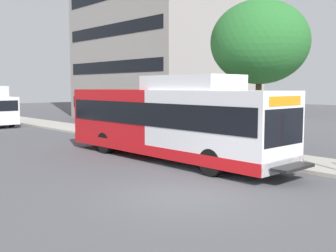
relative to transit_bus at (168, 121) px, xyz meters
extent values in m
plane|color=#4C4C51|center=(-3.73, 3.22, -1.70)|extent=(120.00, 120.00, 0.00)
cube|color=#A8A399|center=(3.27, 1.22, -1.63)|extent=(3.00, 56.00, 0.14)
cube|color=white|center=(0.00, -2.82, -0.02)|extent=(2.54, 5.80, 2.73)
cube|color=red|center=(0.00, 2.98, -0.02)|extent=(2.54, 5.80, 2.73)
cube|color=red|center=(0.00, 0.08, -1.16)|extent=(2.57, 11.60, 0.44)
cube|color=black|center=(0.00, 0.08, 0.35)|extent=(2.58, 11.25, 0.96)
cube|color=black|center=(0.00, -5.68, 0.15)|extent=(2.34, 0.10, 1.24)
cube|color=orange|center=(0.00, -5.69, 1.02)|extent=(1.91, 0.08, 0.32)
cube|color=white|center=(0.00, -1.37, 1.65)|extent=(2.16, 4.06, 0.60)
cube|color=black|center=(0.00, -6.07, -1.15)|extent=(1.78, 0.60, 0.10)
cylinder|color=black|center=(-1.13, -3.51, -1.20)|extent=(0.30, 1.00, 1.00)
cylinder|color=black|center=(1.13, -3.51, -1.20)|extent=(0.30, 1.00, 1.00)
cylinder|color=black|center=(-1.13, 3.27, -1.20)|extent=(0.30, 1.00, 1.00)
cylinder|color=black|center=(1.13, 3.27, -1.20)|extent=(0.30, 1.00, 1.00)
cylinder|color=#4C3823|center=(3.91, -1.92, 0.13)|extent=(0.28, 0.28, 3.39)
ellipsoid|color=#286B2D|center=(3.91, -1.92, 3.51)|extent=(4.50, 4.50, 3.83)
cube|color=silver|center=(-0.57, 18.61, -0.35)|extent=(2.30, 2.00, 2.10)
cube|color=black|center=(-0.57, 17.64, 0.05)|extent=(2.07, 0.08, 0.80)
cylinder|color=black|center=(0.46, 19.05, -1.24)|extent=(0.26, 0.92, 0.92)
cube|color=black|center=(15.72, 17.82, -0.05)|extent=(12.87, 14.10, 1.10)
cube|color=black|center=(15.72, 17.82, 3.25)|extent=(12.87, 14.10, 1.10)
cube|color=black|center=(15.72, 17.82, 6.56)|extent=(12.87, 14.10, 1.10)
cube|color=black|center=(15.72, 17.82, 9.86)|extent=(12.87, 14.10, 1.10)
camera|label=1|loc=(-11.81, -12.91, 1.49)|focal=43.04mm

